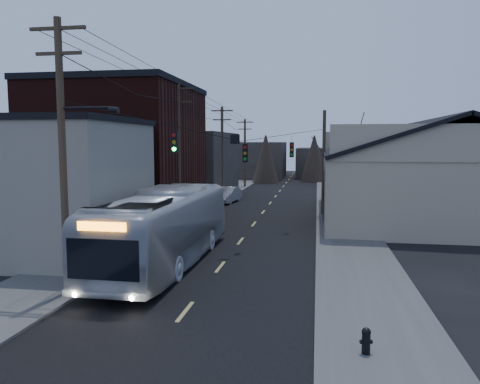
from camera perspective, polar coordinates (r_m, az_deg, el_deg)
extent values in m
plane|color=black|center=(15.27, -8.88, -16.85)|extent=(160.00, 160.00, 0.00)
cube|color=black|center=(43.97, 3.45, -1.70)|extent=(9.00, 110.00, 0.02)
cube|color=#474744|center=(45.10, -4.80, -1.45)|extent=(4.00, 110.00, 0.12)
cube|color=#474744|center=(43.78, 11.94, -1.79)|extent=(4.00, 110.00, 0.12)
cube|color=gray|center=(26.21, -21.64, 0.31)|extent=(8.00, 8.00, 7.00)
cube|color=black|center=(36.37, -14.14, 4.41)|extent=(10.00, 12.00, 10.00)
cube|color=#2F2B26|center=(51.35, -6.44, 3.30)|extent=(9.00, 14.00, 7.00)
cube|color=gray|center=(39.42, 21.82, 0.63)|extent=(16.00, 20.00, 5.00)
cube|color=black|center=(38.61, 16.20, 6.36)|extent=(8.16, 20.60, 2.86)
cube|color=#2F2B26|center=(79.10, 1.77, 3.92)|extent=(10.00, 12.00, 6.00)
cube|color=#2F2B26|center=(83.45, 11.13, 3.58)|extent=(12.00, 14.00, 5.00)
cone|color=black|center=(33.48, 12.81, 1.91)|extent=(0.40, 0.40, 7.20)
cylinder|color=#382B1E|center=(18.91, -20.79, 3.61)|extent=(0.28, 0.28, 10.50)
cube|color=#382B1E|center=(19.36, -21.35, 18.10)|extent=(2.20, 0.12, 0.12)
cylinder|color=#382B1E|center=(32.76, -7.48, 4.38)|extent=(0.28, 0.28, 10.00)
cube|color=#382B1E|center=(32.95, -7.59, 12.40)|extent=(2.20, 0.12, 0.12)
cylinder|color=#382B1E|center=(47.32, -2.19, 4.62)|extent=(0.28, 0.28, 9.50)
cube|color=#382B1E|center=(47.41, -2.21, 9.88)|extent=(2.20, 0.12, 0.12)
cylinder|color=#382B1E|center=(62.09, 0.60, 4.73)|extent=(0.28, 0.28, 9.00)
cube|color=#382B1E|center=(62.13, 0.60, 8.51)|extent=(2.20, 0.12, 0.12)
cylinder|color=#382B1E|center=(38.38, 10.16, 3.45)|extent=(0.28, 0.28, 8.50)
cube|color=black|center=(21.83, -7.95, 6.06)|extent=(0.28, 0.20, 1.00)
cube|color=black|center=(25.65, 0.66, 4.76)|extent=(0.28, 0.20, 1.00)
cube|color=black|center=(31.39, 6.33, 5.14)|extent=(0.28, 0.20, 1.00)
imported|color=#AEB3BA|center=(22.87, -9.12, -4.33)|extent=(3.25, 13.21, 3.67)
imported|color=#93949A|center=(46.19, -1.56, -0.36)|extent=(2.27, 4.89, 1.55)
cylinder|color=black|center=(13.98, 15.11, -17.39)|extent=(0.23, 0.23, 0.59)
sphere|color=black|center=(13.85, 15.15, -16.16)|extent=(0.25, 0.25, 0.25)
cylinder|color=black|center=(13.96, 15.12, -17.20)|extent=(0.36, 0.18, 0.12)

